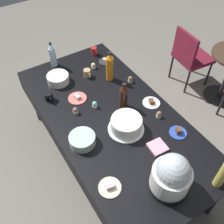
# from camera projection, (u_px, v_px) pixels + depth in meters

# --- Properties ---
(ground) EXTENTS (9.00, 9.00, 0.00)m
(ground) POSITION_uv_depth(u_px,v_px,m) (112.00, 158.00, 2.94)
(ground) COLOR slate
(potluck_table) EXTENTS (2.20, 1.10, 0.75)m
(potluck_table) POSITION_uv_depth(u_px,v_px,m) (112.00, 120.00, 2.43)
(potluck_table) COLOR black
(potluck_table) RESTS_ON ground
(frosted_layer_cake) EXTENTS (0.33, 0.33, 0.14)m
(frosted_layer_cake) POSITION_uv_depth(u_px,v_px,m) (126.00, 125.00, 2.23)
(frosted_layer_cake) COLOR silver
(frosted_layer_cake) RESTS_ON potluck_table
(slow_cooker) EXTENTS (0.30, 0.30, 0.36)m
(slow_cooker) POSITION_uv_depth(u_px,v_px,m) (171.00, 176.00, 1.79)
(slow_cooker) COLOR black
(slow_cooker) RESTS_ON potluck_table
(glass_salad_bowl) EXTENTS (0.23, 0.23, 0.09)m
(glass_salad_bowl) POSITION_uv_depth(u_px,v_px,m) (82.00, 140.00, 2.14)
(glass_salad_bowl) COLOR #B2C6BC
(glass_salad_bowl) RESTS_ON potluck_table
(ceramic_snack_bowl) EXTENTS (0.23, 0.23, 0.09)m
(ceramic_snack_bowl) POSITION_uv_depth(u_px,v_px,m) (58.00, 79.00, 2.68)
(ceramic_snack_bowl) COLOR silver
(ceramic_snack_bowl) RESTS_ON potluck_table
(dessert_plate_coral) EXTENTS (0.19, 0.19, 0.04)m
(dessert_plate_coral) POSITION_uv_depth(u_px,v_px,m) (77.00, 98.00, 2.53)
(dessert_plate_coral) COLOR #E07266
(dessert_plate_coral) RESTS_ON potluck_table
(dessert_plate_white) EXTENTS (0.17, 0.17, 0.04)m
(dessert_plate_white) POSITION_uv_depth(u_px,v_px,m) (151.00, 102.00, 2.49)
(dessert_plate_white) COLOR white
(dessert_plate_white) RESTS_ON potluck_table
(dessert_plate_charcoal) EXTENTS (0.15, 0.15, 0.04)m
(dessert_plate_charcoal) POSITION_uv_depth(u_px,v_px,m) (105.00, 61.00, 2.94)
(dessert_plate_charcoal) COLOR #2D2D33
(dessert_plate_charcoal) RESTS_ON potluck_table
(dessert_plate_cream) EXTENTS (0.17, 0.17, 0.04)m
(dessert_plate_cream) POSITION_uv_depth(u_px,v_px,m) (110.00, 187.00, 1.89)
(dessert_plate_cream) COLOR beige
(dessert_plate_cream) RESTS_ON potluck_table
(dessert_plate_cobalt) EXTENTS (0.16, 0.16, 0.06)m
(dessert_plate_cobalt) POSITION_uv_depth(u_px,v_px,m) (178.00, 132.00, 2.24)
(dessert_plate_cobalt) COLOR #2D4CB2
(dessert_plate_cobalt) RESTS_ON potluck_table
(cupcake_berry) EXTENTS (0.05, 0.05, 0.07)m
(cupcake_berry) POSITION_uv_depth(u_px,v_px,m) (130.00, 79.00, 2.69)
(cupcake_berry) COLOR beige
(cupcake_berry) RESTS_ON potluck_table
(cupcake_cocoa) EXTENTS (0.05, 0.05, 0.07)m
(cupcake_cocoa) POSITION_uv_depth(u_px,v_px,m) (93.00, 66.00, 2.84)
(cupcake_cocoa) COLOR beige
(cupcake_cocoa) RESTS_ON potluck_table
(cupcake_rose) EXTENTS (0.05, 0.05, 0.07)m
(cupcake_rose) POSITION_uv_depth(u_px,v_px,m) (159.00, 114.00, 2.35)
(cupcake_rose) COLOR beige
(cupcake_rose) RESTS_ON potluck_table
(cupcake_mint) EXTENTS (0.05, 0.05, 0.07)m
(cupcake_mint) POSITION_uv_depth(u_px,v_px,m) (75.00, 111.00, 2.38)
(cupcake_mint) COLOR beige
(cupcake_mint) RESTS_ON potluck_table
(cupcake_lemon) EXTENTS (0.05, 0.05, 0.07)m
(cupcake_lemon) POSITION_uv_depth(u_px,v_px,m) (95.00, 105.00, 2.44)
(cupcake_lemon) COLOR beige
(cupcake_lemon) RESTS_ON potluck_table
(soda_bottle_ginger_ale) EXTENTS (0.07, 0.07, 0.34)m
(soda_bottle_ginger_ale) POSITION_uv_depth(u_px,v_px,m) (224.00, 173.00, 1.81)
(soda_bottle_ginger_ale) COLOR gold
(soda_bottle_ginger_ale) RESTS_ON potluck_table
(soda_bottle_cola) EXTENTS (0.08, 0.08, 0.28)m
(soda_bottle_cola) POSITION_uv_depth(u_px,v_px,m) (124.00, 96.00, 2.38)
(soda_bottle_cola) COLOR #33190F
(soda_bottle_cola) RESTS_ON potluck_table
(soda_bottle_water) EXTENTS (0.07, 0.07, 0.29)m
(soda_bottle_water) POSITION_uv_depth(u_px,v_px,m) (53.00, 55.00, 2.81)
(soda_bottle_water) COLOR silver
(soda_bottle_water) RESTS_ON potluck_table
(soda_bottle_orange_juice) EXTENTS (0.08, 0.08, 0.33)m
(soda_bottle_orange_juice) POSITION_uv_depth(u_px,v_px,m) (110.00, 67.00, 2.63)
(soda_bottle_orange_juice) COLOR orange
(soda_bottle_orange_juice) RESTS_ON potluck_table
(coffee_mug_red) EXTENTS (0.11, 0.07, 0.09)m
(coffee_mug_red) POSITION_uv_depth(u_px,v_px,m) (94.00, 51.00, 3.02)
(coffee_mug_red) COLOR #B2231E
(coffee_mug_red) RESTS_ON potluck_table
(coffee_mug_tan) EXTENTS (0.12, 0.08, 0.08)m
(coffee_mug_tan) POSITION_uv_depth(u_px,v_px,m) (87.00, 73.00, 2.74)
(coffee_mug_tan) COLOR tan
(coffee_mug_tan) RESTS_ON potluck_table
(coffee_mug_black) EXTENTS (0.12, 0.08, 0.08)m
(coffee_mug_black) POSITION_uv_depth(u_px,v_px,m) (49.00, 97.00, 2.50)
(coffee_mug_black) COLOR black
(coffee_mug_black) RESTS_ON potluck_table
(paper_napkin_stack) EXTENTS (0.15, 0.15, 0.02)m
(paper_napkin_stack) POSITION_uv_depth(u_px,v_px,m) (158.00, 147.00, 2.13)
(paper_napkin_stack) COLOR pink
(paper_napkin_stack) RESTS_ON potluck_table
(maroon_chair_left) EXTENTS (0.48, 0.48, 0.85)m
(maroon_chair_left) POSITION_uv_depth(u_px,v_px,m) (190.00, 55.00, 3.48)
(maroon_chair_left) COLOR maroon
(maroon_chair_left) RESTS_ON ground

